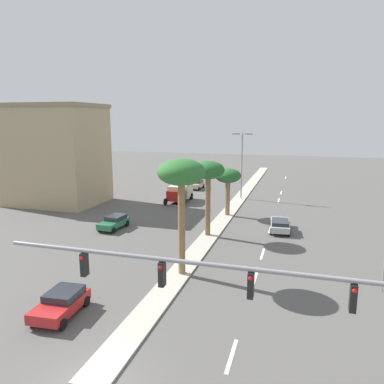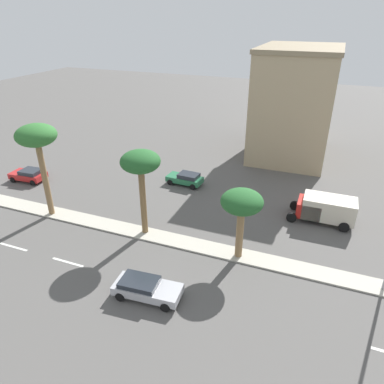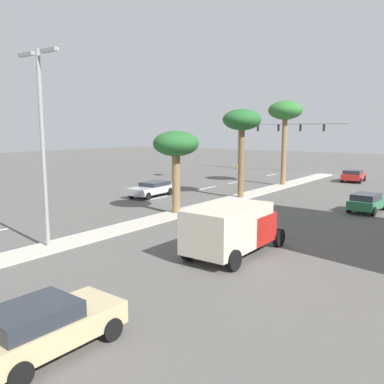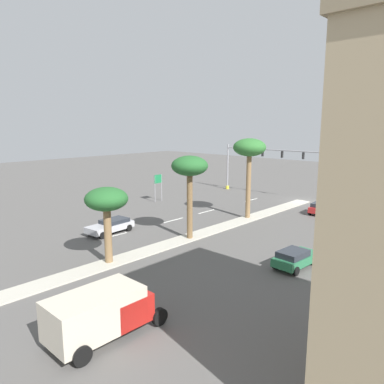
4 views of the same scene
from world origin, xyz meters
name	(u,v)px [view 3 (image 3 of 4)]	position (x,y,z in m)	size (l,w,h in m)	color
ground_plane	(184,213)	(0.00, 29.59, 0.00)	(160.00, 160.00, 0.00)	#565451
median_curb	(89,237)	(0.00, 38.05, 0.06)	(1.80, 76.10, 0.12)	#B7B2A3
lane_stripe_far	(272,175)	(5.53, 4.00, 0.01)	(0.20, 2.80, 0.01)	silver
lane_stripe_inboard	(235,182)	(5.53, 13.14, 0.01)	(0.20, 2.80, 0.01)	silver
lane_stripe_front	(208,188)	(5.53, 18.52, 0.01)	(0.20, 2.80, 0.01)	silver
lane_stripe_center	(158,198)	(5.53, 26.08, 0.01)	(0.20, 2.80, 0.01)	silver
traffic_signal_gantry	(265,137)	(8.87, -0.58, 4.66)	(15.90, 0.53, 7.00)	gray
directional_road_sign	(175,156)	(13.94, 13.19, 2.54)	(0.10, 1.29, 3.57)	gray
palm_tree_left	(285,113)	(0.22, 12.48, 7.38)	(3.44, 3.44, 8.51)	olive
palm_tree_leading	(242,123)	(-0.22, 22.06, 6.30)	(3.17, 3.17, 7.33)	brown
palm_tree_front	(176,146)	(0.13, 30.33, 4.65)	(3.10, 3.10, 5.58)	olive
street_lamp_rear	(42,133)	(0.15, 40.45, 5.62)	(2.90, 0.24, 9.34)	gray
sedan_tan_far	(46,325)	(-8.19, 46.18, 0.76)	(2.00, 3.93, 1.42)	tan
sedan_red_outboard	(353,175)	(-4.82, 5.03, 0.73)	(2.30, 3.94, 1.36)	red
sedan_green_right	(367,202)	(-10.27, 21.68, 0.73)	(2.07, 3.99, 1.35)	#287047
sedan_silver_trailing	(152,188)	(6.53, 25.74, 0.70)	(2.28, 4.63, 1.26)	#B2B2B7
box_truck	(233,227)	(-7.75, 36.00, 1.31)	(2.62, 5.64, 2.37)	#B21E19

